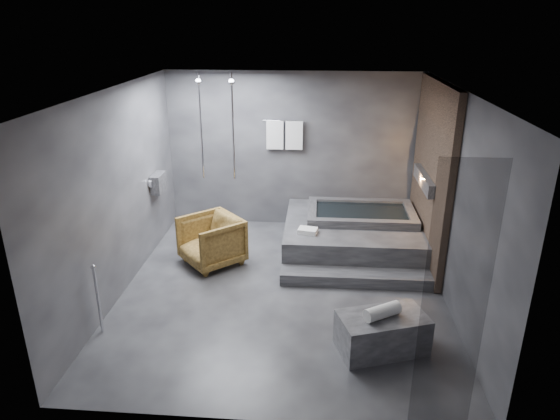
{
  "coord_description": "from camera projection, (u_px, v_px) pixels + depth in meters",
  "views": [
    {
      "loc": [
        0.46,
        -6.23,
        3.64
      ],
      "look_at": [
        -0.06,
        0.3,
        1.11
      ],
      "focal_mm": 32.0,
      "sensor_mm": 36.0,
      "label": 1
    }
  ],
  "objects": [
    {
      "name": "room",
      "position": [
        313.0,
        169.0,
        6.71
      ],
      "size": [
        5.0,
        5.04,
        2.82
      ],
      "color": "#28282B",
      "rests_on": "ground"
    },
    {
      "name": "rolled_towel",
      "position": [
        382.0,
        312.0,
        5.65
      ],
      "size": [
        0.45,
        0.37,
        0.16
      ],
      "primitive_type": "cylinder",
      "rotation": [
        0.0,
        1.57,
        0.56
      ],
      "color": "white",
      "rests_on": "concrete_bench"
    },
    {
      "name": "concrete_bench",
      "position": [
        382.0,
        333.0,
        5.79
      ],
      "size": [
        1.12,
        0.84,
        0.45
      ],
      "primitive_type": "cube",
      "rotation": [
        0.0,
        0.0,
        0.32
      ],
      "color": "#38383B",
      "rests_on": "ground"
    },
    {
      "name": "tub_deck",
      "position": [
        352.0,
        235.0,
        8.32
      ],
      "size": [
        2.2,
        2.0,
        0.5
      ],
      "primitive_type": "cube",
      "color": "#2D2D2F",
      "rests_on": "ground"
    },
    {
      "name": "tub_step",
      "position": [
        356.0,
        278.0,
        7.28
      ],
      "size": [
        2.2,
        0.36,
        0.18
      ],
      "primitive_type": "cube",
      "color": "#2D2D2F",
      "rests_on": "ground"
    },
    {
      "name": "driftwood_chair",
      "position": [
        211.0,
        241.0,
        7.78
      ],
      "size": [
        1.18,
        1.18,
        0.77
      ],
      "primitive_type": "imported",
      "rotation": [
        0.0,
        0.0,
        -0.84
      ],
      "color": "#4A3212",
      "rests_on": "ground"
    },
    {
      "name": "deck_towel",
      "position": [
        308.0,
        231.0,
        7.77
      ],
      "size": [
        0.32,
        0.26,
        0.08
      ],
      "primitive_type": "cube",
      "rotation": [
        0.0,
        0.0,
        -0.19
      ],
      "color": "white",
      "rests_on": "tub_deck"
    }
  ]
}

